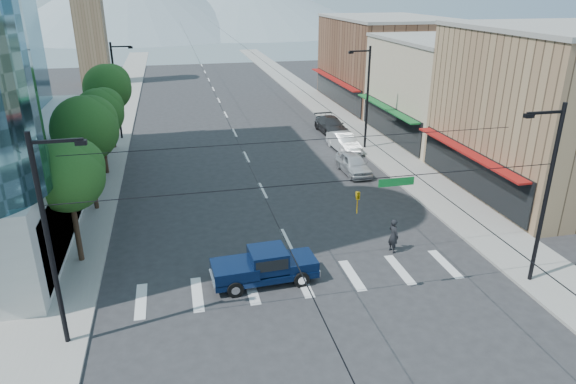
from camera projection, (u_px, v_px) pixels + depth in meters
name	position (u px, v px, depth m)	size (l,w,h in m)	color
ground	(315.00, 298.00, 24.23)	(160.00, 160.00, 0.00)	#28282B
sidewalk_left	(117.00, 115.00, 57.91)	(4.00, 120.00, 0.15)	gray
sidewalk_right	(321.00, 105.00, 62.84)	(4.00, 120.00, 0.15)	gray
shop_near	(557.00, 114.00, 35.32)	(12.00, 14.00, 11.00)	#8C6B4C
shop_mid	(452.00, 91.00, 48.36)	(12.00, 14.00, 9.00)	tan
shop_far	(385.00, 62.00, 62.64)	(12.00, 18.00, 10.00)	brown
clock_tower	(88.00, 9.00, 72.93)	(4.80, 4.80, 20.40)	#8C6B4C
mountain_right	(244.00, 1.00, 169.68)	(90.00, 90.00, 18.00)	gray
tree_near	(70.00, 173.00, 25.60)	(3.65, 3.64, 6.71)	black
tree_midnear	(87.00, 127.00, 31.71)	(4.09, 4.09, 7.52)	black
tree_midfar	(101.00, 111.00, 38.26)	(3.65, 3.64, 6.71)	black
tree_far	(109.00, 86.00, 44.37)	(4.09, 4.09, 7.52)	black
signal_rig	(328.00, 217.00, 21.62)	(21.80, 0.20, 9.00)	black
lamp_pole_nw	(117.00, 88.00, 47.32)	(2.00, 0.25, 9.00)	black
lamp_pole_ne	(366.00, 94.00, 44.47)	(2.00, 0.25, 9.00)	black
pickup_truck	(264.00, 266.00, 25.17)	(5.33, 2.27, 1.77)	#071536
pedestrian	(393.00, 235.00, 28.08)	(0.72, 0.47, 1.96)	black
parked_car_near	(354.00, 164.00, 40.01)	(1.83, 4.54, 1.55)	silver
parked_car_mid	(344.00, 142.00, 45.52)	(1.67, 4.78, 1.57)	white
parked_car_far	(331.00, 125.00, 50.93)	(2.22, 5.45, 1.58)	#2F2F31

